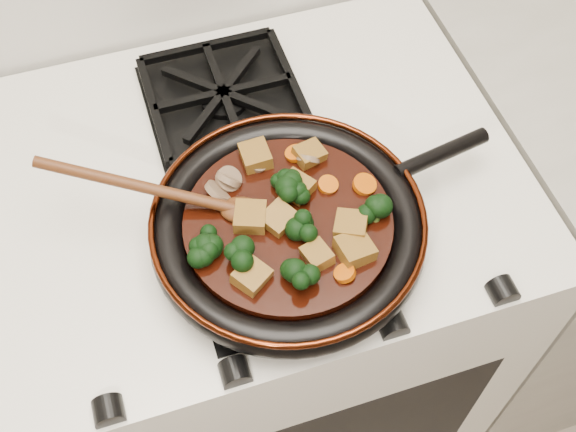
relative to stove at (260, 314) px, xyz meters
name	(u,v)px	position (x,y,z in m)	size (l,w,h in m)	color
stove	(260,314)	(0.00, 0.00, 0.00)	(0.76, 0.60, 0.90)	silver
burner_grate_front	(280,250)	(0.00, -0.14, 0.46)	(0.23, 0.23, 0.03)	black
burner_grate_back	(224,97)	(0.00, 0.14, 0.46)	(0.23, 0.23, 0.03)	black
skillet	(289,227)	(0.02, -0.13, 0.49)	(0.48, 0.35, 0.05)	black
braising_sauce	(288,225)	(0.01, -0.13, 0.50)	(0.26, 0.26, 0.02)	black
tofu_cube_0	(309,155)	(0.07, -0.04, 0.52)	(0.04, 0.03, 0.02)	brown
tofu_cube_1	(317,256)	(0.03, -0.19, 0.52)	(0.03, 0.03, 0.02)	brown
tofu_cube_2	(279,219)	(0.00, -0.13, 0.52)	(0.04, 0.04, 0.02)	brown
tofu_cube_3	(250,217)	(-0.03, -0.11, 0.52)	(0.04, 0.04, 0.02)	brown
tofu_cube_4	(252,276)	(-0.05, -0.19, 0.52)	(0.04, 0.04, 0.02)	brown
tofu_cube_5	(355,250)	(0.08, -0.20, 0.52)	(0.04, 0.04, 0.02)	brown
tofu_cube_6	(296,187)	(0.04, -0.09, 0.52)	(0.04, 0.04, 0.02)	brown
tofu_cube_7	(351,226)	(0.08, -0.17, 0.52)	(0.04, 0.04, 0.02)	brown
tofu_cube_8	(256,156)	(0.00, -0.02, 0.52)	(0.04, 0.04, 0.02)	brown
broccoli_floret_0	(291,193)	(0.03, -0.10, 0.52)	(0.06, 0.06, 0.05)	black
broccoli_floret_1	(238,258)	(-0.06, -0.17, 0.52)	(0.06, 0.06, 0.05)	black
broccoli_floret_2	(301,276)	(0.00, -0.22, 0.52)	(0.06, 0.06, 0.06)	black
broccoli_floret_3	(304,231)	(0.03, -0.16, 0.52)	(0.06, 0.06, 0.05)	black
broccoli_floret_4	(376,215)	(0.12, -0.16, 0.52)	(0.06, 0.06, 0.05)	black
broccoli_floret_5	(206,239)	(-0.09, -0.13, 0.52)	(0.06, 0.06, 0.05)	black
broccoli_floret_6	(289,185)	(0.03, -0.08, 0.52)	(0.06, 0.06, 0.05)	black
broccoli_floret_7	(204,248)	(-0.10, -0.14, 0.52)	(0.06, 0.06, 0.05)	black
carrot_coin_0	(328,185)	(0.08, -0.09, 0.51)	(0.03, 0.03, 0.01)	#BD4C05
carrot_coin_1	(295,153)	(0.06, -0.03, 0.51)	(0.03, 0.03, 0.01)	#BD4C05
carrot_coin_2	(345,273)	(0.05, -0.22, 0.51)	(0.03, 0.03, 0.01)	#BD4C05
carrot_coin_3	(365,184)	(0.12, -0.11, 0.51)	(0.03, 0.03, 0.01)	#BD4C05
mushroom_slice_0	(229,179)	(-0.04, -0.05, 0.52)	(0.04, 0.04, 0.01)	brown
mushroom_slice_1	(308,159)	(0.07, -0.05, 0.52)	(0.03, 0.03, 0.01)	brown
mushroom_slice_2	(257,162)	(0.00, -0.03, 0.52)	(0.03, 0.03, 0.01)	brown
mushroom_slice_3	(229,179)	(-0.04, -0.05, 0.52)	(0.03, 0.03, 0.01)	brown
mushroom_slice_4	(218,192)	(-0.06, -0.06, 0.52)	(0.04, 0.04, 0.01)	brown
wooden_spoon	(182,196)	(-0.10, -0.07, 0.53)	(0.16, 0.09, 0.26)	#4E2710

